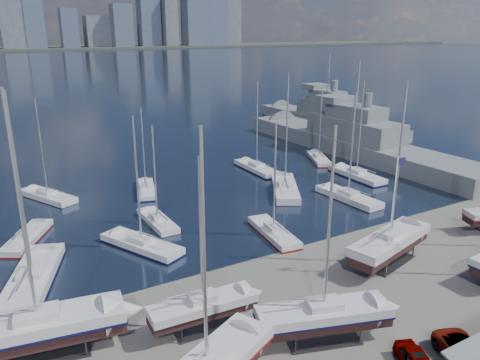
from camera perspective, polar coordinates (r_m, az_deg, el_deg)
ground at (r=43.61m, az=15.09°, el=-12.91°), size 1400.00×1400.00×0.00m
water at (r=337.52m, az=-25.98°, el=12.37°), size 1400.00×600.00×0.40m
sailboat_cradle_0 at (r=36.63m, az=-23.32°, el=-16.23°), size 12.07×5.05×18.69m
sailboat_cradle_2 at (r=36.62m, az=-4.52°, el=-15.12°), size 8.42×2.78×13.73m
sailboat_cradle_3 at (r=35.87m, az=10.15°, el=-15.93°), size 10.33×5.73×16.09m
sailboat_cradle_4 at (r=48.09m, az=17.82°, el=-7.25°), size 11.28×5.65×17.60m
sailboat_moored_0 at (r=46.93m, az=-23.88°, el=-11.15°), size 7.45×12.58×18.18m
sailboat_moored_1 at (r=55.99m, az=-24.49°, el=-6.50°), size 6.46×8.73×12.98m
sailboat_moored_2 at (r=68.23m, az=-22.38°, el=-1.95°), size 6.53×9.66×14.28m
sailboat_moored_3 at (r=50.42m, az=-11.89°, el=-7.86°), size 6.71×10.06×14.70m
sailboat_moored_4 at (r=56.11m, az=-10.02°, el=-5.00°), size 2.40×8.22×12.36m
sailboat_moored_5 at (r=67.19m, az=-11.39°, el=-1.22°), size 4.70×8.76×12.62m
sailboat_moored_6 at (r=52.38m, az=4.11°, el=-6.49°), size 3.64×9.15×13.31m
sailboat_moored_7 at (r=66.25m, az=5.50°, el=-1.20°), size 8.58×11.53×17.33m
sailboat_moored_8 at (r=75.83m, az=2.03°, el=1.33°), size 2.86×10.06×15.01m
sailboat_moored_9 at (r=64.48m, az=13.05°, el=-2.14°), size 3.32×10.16×15.14m
sailboat_moored_10 at (r=74.47m, az=14.02°, el=0.48°), size 3.09×10.40×15.47m
sailboat_moored_11 at (r=82.71m, az=9.55°, el=2.49°), size 6.06×9.14×13.35m
naval_ship_east at (r=88.92m, az=13.63°, el=4.22°), size 9.78×53.84×18.83m
naval_ship_west at (r=113.29m, az=10.44°, el=7.29°), size 7.87×44.52×18.00m
car_c at (r=37.24m, az=26.10°, el=-18.71°), size 4.32×6.13×1.55m
flagpole at (r=44.17m, az=18.18°, el=-3.33°), size 1.02×0.12×11.48m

